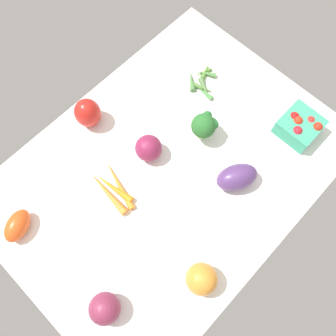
{
  "coord_description": "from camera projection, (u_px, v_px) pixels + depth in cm",
  "views": [
    {
      "loc": [
        26.94,
        25.91,
        103.47
      ],
      "look_at": [
        0.0,
        0.0,
        4.0
      ],
      "focal_mm": 38.08,
      "sensor_mm": 36.0,
      "label": 1
    }
  ],
  "objects": [
    {
      "name": "roma_tomato",
      "position": [
        17.0,
        226.0,
        0.99
      ],
      "size": [
        11.24,
        9.33,
        5.94
      ],
      "primitive_type": "ellipsoid",
      "rotation": [
        0.0,
        0.0,
        0.41
      ],
      "color": "#E4501B",
      "rests_on": "tablecloth"
    },
    {
      "name": "red_onion_center",
      "position": [
        105.0,
        309.0,
        0.91
      ],
      "size": [
        8.3,
        8.3,
        8.3
      ],
      "primitive_type": "sphere",
      "color": "#812B47",
      "rests_on": "tablecloth"
    },
    {
      "name": "berry_basket",
      "position": [
        300.0,
        126.0,
        1.1
      ],
      "size": [
        11.64,
        11.64,
        7.07
      ],
      "color": "#3A9F7A",
      "rests_on": "tablecloth"
    },
    {
      "name": "carrot_bunch",
      "position": [
        112.0,
        188.0,
        1.05
      ],
      "size": [
        9.37,
        17.59,
        2.37
      ],
      "color": "orange",
      "rests_on": "tablecloth"
    },
    {
      "name": "broccoli_head",
      "position": [
        205.0,
        126.0,
        1.07
      ],
      "size": [
        8.04,
        7.52,
        10.2
      ],
      "color": "#9CBD8C",
      "rests_on": "tablecloth"
    },
    {
      "name": "eggplant",
      "position": [
        237.0,
        177.0,
        1.03
      ],
      "size": [
        14.49,
        12.58,
        7.58
      ],
      "primitive_type": "ellipsoid",
      "rotation": [
        0.0,
        0.0,
        2.64
      ],
      "color": "#54356D",
      "rests_on": "tablecloth"
    },
    {
      "name": "red_onion_near_basket",
      "position": [
        149.0,
        148.0,
        1.06
      ],
      "size": [
        8.14,
        8.14,
        8.14
      ],
      "primitive_type": "sphere",
      "color": "maroon",
      "rests_on": "tablecloth"
    },
    {
      "name": "heirloom_tomato_orange",
      "position": [
        202.0,
        279.0,
        0.93
      ],
      "size": [
        8.57,
        8.57,
        8.57
      ],
      "primitive_type": "sphere",
      "color": "orange",
      "rests_on": "tablecloth"
    },
    {
      "name": "bell_pepper_red",
      "position": [
        88.0,
        113.0,
        1.09
      ],
      "size": [
        10.36,
        10.36,
        10.11
      ],
      "primitive_type": "ellipsoid",
      "rotation": [
        0.0,
        0.0,
        5.03
      ],
      "color": "red",
      "rests_on": "tablecloth"
    },
    {
      "name": "okra_pile",
      "position": [
        202.0,
        82.0,
        1.18
      ],
      "size": [
        13.14,
        12.9,
        2.0
      ],
      "color": "#4A7E3F",
      "rests_on": "tablecloth"
    },
    {
      "name": "tablecloth",
      "position": [
        168.0,
        171.0,
        1.09
      ],
      "size": [
        104.0,
        76.0,
        2.0
      ],
      "primitive_type": "cube",
      "color": "white",
      "rests_on": "ground"
    }
  ]
}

